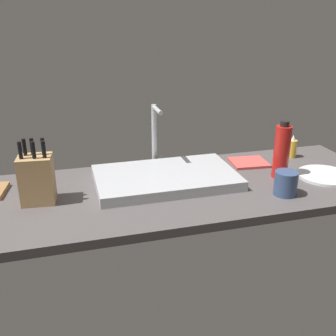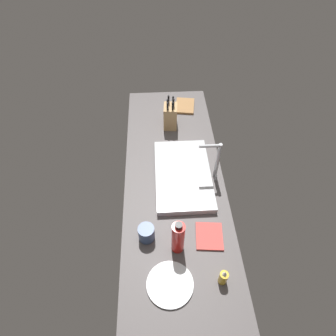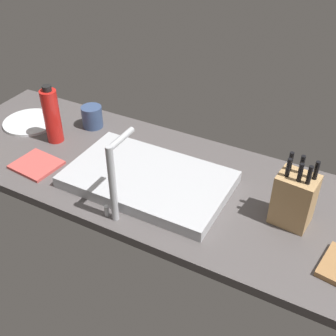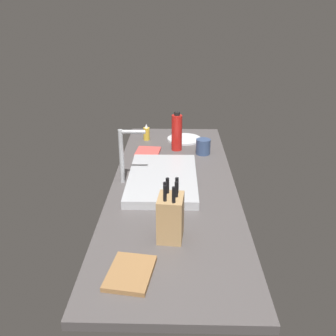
{
  "view_description": "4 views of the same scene",
  "coord_description": "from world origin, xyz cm",
  "px_view_note": "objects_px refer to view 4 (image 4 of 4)",
  "views": [
    {
      "loc": [
        -38.55,
        -142.34,
        70.97
      ],
      "look_at": [
        1.72,
        4.97,
        10.28
      ],
      "focal_mm": 41.96,
      "sensor_mm": 36.0,
      "label": 1
    },
    {
      "loc": [
        119.15,
        -10.51,
        150.44
      ],
      "look_at": [
        1.09,
        -4.02,
        13.07
      ],
      "focal_mm": 30.53,
      "sensor_mm": 36.0,
      "label": 2
    },
    {
      "loc": [
        -63.69,
        111.16,
        102.19
      ],
      "look_at": [
        -5.35,
        2.08,
        10.53
      ],
      "focal_mm": 45.64,
      "sensor_mm": 36.0,
      "label": 3
    },
    {
      "loc": [
        -178.03,
        -1.46,
        89.5
      ],
      "look_at": [
        -0.84,
        2.87,
        12.66
      ],
      "focal_mm": 39.98,
      "sensor_mm": 36.0,
      "label": 4
    }
  ],
  "objects_px": {
    "coffee_mug": "(203,147)",
    "dish_towel": "(148,152)",
    "sink_basin": "(163,179)",
    "faucet": "(124,152)",
    "dinner_plate": "(184,139)",
    "cutting_board": "(130,273)",
    "water_bottle": "(177,132)",
    "soap_bottle": "(146,133)",
    "knife_block": "(171,217)"
  },
  "relations": [
    {
      "from": "sink_basin",
      "to": "dish_towel",
      "type": "relative_size",
      "value": 3.5
    },
    {
      "from": "sink_basin",
      "to": "water_bottle",
      "type": "bearing_deg",
      "value": -8.4
    },
    {
      "from": "sink_basin",
      "to": "water_bottle",
      "type": "height_order",
      "value": "water_bottle"
    },
    {
      "from": "faucet",
      "to": "knife_block",
      "type": "distance_m",
      "value": 0.58
    },
    {
      "from": "cutting_board",
      "to": "water_bottle",
      "type": "height_order",
      "value": "water_bottle"
    },
    {
      "from": "coffee_mug",
      "to": "dinner_plate",
      "type": "bearing_deg",
      "value": 23.12
    },
    {
      "from": "dish_towel",
      "to": "soap_bottle",
      "type": "bearing_deg",
      "value": 6.45
    },
    {
      "from": "coffee_mug",
      "to": "faucet",
      "type": "bearing_deg",
      "value": 133.91
    },
    {
      "from": "faucet",
      "to": "dish_towel",
      "type": "height_order",
      "value": "faucet"
    },
    {
      "from": "water_bottle",
      "to": "dinner_plate",
      "type": "distance_m",
      "value": 0.23
    },
    {
      "from": "knife_block",
      "to": "coffee_mug",
      "type": "relative_size",
      "value": 2.57
    },
    {
      "from": "faucet",
      "to": "dish_towel",
      "type": "distance_m",
      "value": 0.48
    },
    {
      "from": "faucet",
      "to": "sink_basin",
      "type": "bearing_deg",
      "value": -91.03
    },
    {
      "from": "cutting_board",
      "to": "coffee_mug",
      "type": "relative_size",
      "value": 2.08
    },
    {
      "from": "sink_basin",
      "to": "soap_bottle",
      "type": "distance_m",
      "value": 0.7
    },
    {
      "from": "cutting_board",
      "to": "dinner_plate",
      "type": "bearing_deg",
      "value": -8.3
    },
    {
      "from": "water_bottle",
      "to": "dish_towel",
      "type": "relative_size",
      "value": 1.49
    },
    {
      "from": "water_bottle",
      "to": "dinner_plate",
      "type": "height_order",
      "value": "water_bottle"
    },
    {
      "from": "soap_bottle",
      "to": "water_bottle",
      "type": "distance_m",
      "value": 0.29
    },
    {
      "from": "sink_basin",
      "to": "cutting_board",
      "type": "relative_size",
      "value": 2.94
    },
    {
      "from": "cutting_board",
      "to": "water_bottle",
      "type": "relative_size",
      "value": 0.8
    },
    {
      "from": "sink_basin",
      "to": "knife_block",
      "type": "bearing_deg",
      "value": -174.24
    },
    {
      "from": "sink_basin",
      "to": "faucet",
      "type": "bearing_deg",
      "value": 88.97
    },
    {
      "from": "knife_block",
      "to": "dish_towel",
      "type": "xyz_separation_m",
      "value": [
        0.95,
        0.16,
        -0.09
      ]
    },
    {
      "from": "cutting_board",
      "to": "water_bottle",
      "type": "distance_m",
      "value": 1.26
    },
    {
      "from": "knife_block",
      "to": "dinner_plate",
      "type": "distance_m",
      "value": 1.21
    },
    {
      "from": "dinner_plate",
      "to": "coffee_mug",
      "type": "height_order",
      "value": "coffee_mug"
    },
    {
      "from": "cutting_board",
      "to": "water_bottle",
      "type": "bearing_deg",
      "value": -7.19
    },
    {
      "from": "cutting_board",
      "to": "dish_towel",
      "type": "relative_size",
      "value": 1.19
    },
    {
      "from": "faucet",
      "to": "dish_towel",
      "type": "relative_size",
      "value": 1.72
    },
    {
      "from": "water_bottle",
      "to": "dish_towel",
      "type": "bearing_deg",
      "value": 107.02
    },
    {
      "from": "knife_block",
      "to": "dish_towel",
      "type": "distance_m",
      "value": 0.97
    },
    {
      "from": "faucet",
      "to": "soap_bottle",
      "type": "height_order",
      "value": "faucet"
    },
    {
      "from": "water_bottle",
      "to": "sink_basin",
      "type": "bearing_deg",
      "value": 171.6
    },
    {
      "from": "sink_basin",
      "to": "coffee_mug",
      "type": "distance_m",
      "value": 0.49
    },
    {
      "from": "dish_towel",
      "to": "coffee_mug",
      "type": "distance_m",
      "value": 0.35
    },
    {
      "from": "coffee_mug",
      "to": "cutting_board",
      "type": "bearing_deg",
      "value": 164.55
    },
    {
      "from": "soap_bottle",
      "to": "coffee_mug",
      "type": "bearing_deg",
      "value": -124.73
    },
    {
      "from": "sink_basin",
      "to": "dinner_plate",
      "type": "relative_size",
      "value": 2.49
    },
    {
      "from": "dinner_plate",
      "to": "sink_basin",
      "type": "bearing_deg",
      "value": 169.66
    },
    {
      "from": "coffee_mug",
      "to": "dish_towel",
      "type": "bearing_deg",
      "value": 87.51
    },
    {
      "from": "faucet",
      "to": "dinner_plate",
      "type": "xyz_separation_m",
      "value": [
        0.69,
        -0.32,
        -0.16
      ]
    },
    {
      "from": "sink_basin",
      "to": "soap_bottle",
      "type": "xyz_separation_m",
      "value": [
        0.69,
        0.14,
        0.03
      ]
    },
    {
      "from": "soap_bottle",
      "to": "dish_towel",
      "type": "bearing_deg",
      "value": -173.55
    },
    {
      "from": "sink_basin",
      "to": "faucet",
      "type": "height_order",
      "value": "faucet"
    },
    {
      "from": "dinner_plate",
      "to": "dish_towel",
      "type": "bearing_deg",
      "value": 136.84
    },
    {
      "from": "dish_towel",
      "to": "coffee_mug",
      "type": "relative_size",
      "value": 1.75
    },
    {
      "from": "soap_bottle",
      "to": "dish_towel",
      "type": "height_order",
      "value": "soap_bottle"
    },
    {
      "from": "faucet",
      "to": "knife_block",
      "type": "bearing_deg",
      "value": -154.21
    },
    {
      "from": "faucet",
      "to": "dinner_plate",
      "type": "relative_size",
      "value": 1.22
    }
  ]
}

